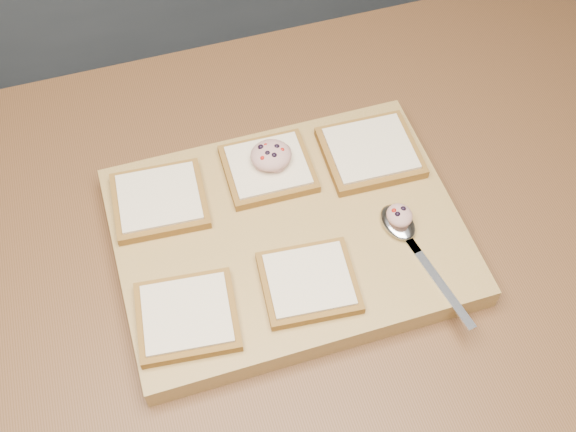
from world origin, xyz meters
name	(u,v)px	position (x,y,z in m)	size (l,w,h in m)	color
ground	(336,419)	(0.00, 0.00, 0.00)	(4.00, 4.00, 0.00)	#515459
island_counter	(349,341)	(0.00, 0.00, 0.45)	(2.00, 0.80, 0.90)	slate
cutting_board	(288,235)	(-0.13, -0.02, 0.92)	(0.46, 0.35, 0.04)	#B3874C
bread_far_left	(159,200)	(-0.29, 0.07, 0.95)	(0.13, 0.12, 0.02)	brown
bread_far_center	(268,168)	(-0.13, 0.08, 0.94)	(0.12, 0.11, 0.02)	brown
bread_far_right	(370,152)	(0.02, 0.07, 0.95)	(0.14, 0.13, 0.02)	brown
bread_near_left	(187,316)	(-0.29, -0.11, 0.94)	(0.13, 0.12, 0.02)	brown
bread_near_center	(309,282)	(-0.13, -0.11, 0.94)	(0.13, 0.12, 0.02)	brown
tuna_salad_dollop	(271,155)	(-0.12, 0.09, 0.97)	(0.06, 0.05, 0.03)	tan
spoon	(404,231)	(0.01, -0.07, 0.94)	(0.06, 0.21, 0.01)	silver
spoon_salad	(399,215)	(0.01, -0.06, 0.96)	(0.03, 0.04, 0.02)	tan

